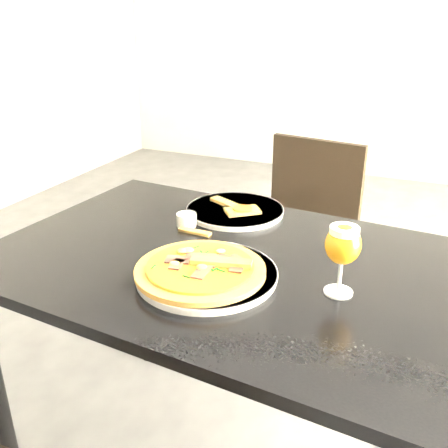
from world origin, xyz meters
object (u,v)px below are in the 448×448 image
at_px(dining_table, 225,287).
at_px(beer_glass, 343,245).
at_px(pizza, 201,269).
at_px(chair_far, 300,241).

height_order(dining_table, beer_glass, beer_glass).
distance_m(pizza, beer_glass, 0.33).
bearing_deg(pizza, beer_glass, 12.52).
relative_size(chair_far, pizza, 2.85).
bearing_deg(beer_glass, dining_table, 168.51).
height_order(chair_far, pizza, chair_far).
bearing_deg(chair_far, dining_table, -81.41).
relative_size(dining_table, beer_glass, 7.72).
bearing_deg(pizza, dining_table, 87.51).
xyz_separation_m(dining_table, beer_glass, (0.30, -0.06, 0.21)).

